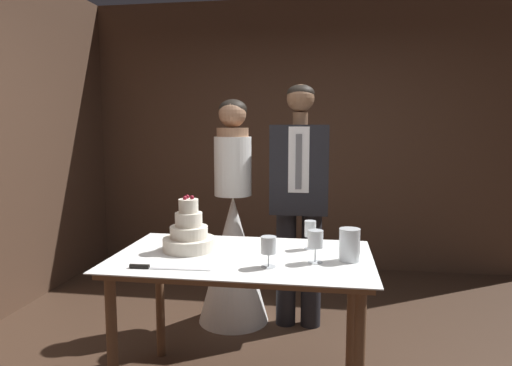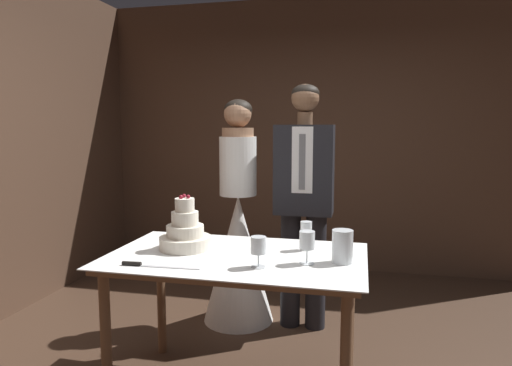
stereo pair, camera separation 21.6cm
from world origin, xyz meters
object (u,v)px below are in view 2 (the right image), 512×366
Objects in this scene: wine_glass_near at (307,242)px; wine_glass_middle at (258,247)px; hurricane_candle at (342,247)px; cake_knife at (146,265)px; bride at (238,241)px; cake_table at (236,271)px; tiered_cake at (185,233)px; wine_glass_far at (306,231)px; groom at (304,195)px.

wine_glass_middle is (-0.23, -0.12, -0.01)m from wine_glass_near.
hurricane_candle reaches higher than wine_glass_near.
bride reaches higher than cake_knife.
bride is (-0.25, 0.95, -0.08)m from cake_table.
tiered_cake reaches higher than wine_glass_far.
wine_glass_far is at bearing -51.22° from bride.
wine_glass_near is at bearing -57.67° from bride.
groom is (0.57, 0.89, 0.11)m from tiered_cake.
cake_table is 4.43× the size of tiered_cake.
tiered_cake is at bearing 153.43° from wine_glass_middle.
tiered_cake is 1.92× the size of wine_glass_far.
wine_glass_far reaches higher than cake_knife.
tiered_cake reaches higher than cake_knife.
tiered_cake is 1.07m from groom.
tiered_cake is 0.19× the size of bride.
cake_knife is at bearing -146.66° from wine_glass_far.
wine_glass_near is at bearing -10.17° from tiered_cake.
groom reaches higher than wine_glass_near.
wine_glass_near is at bearing -82.13° from wine_glass_far.
cake_knife is at bearing -96.39° from bride.
bride is at bearing 110.15° from wine_glass_middle.
cake_table is 8.50× the size of wine_glass_far.
bride is (-0.42, 1.14, -0.28)m from wine_glass_middle.
cake_knife is at bearing -100.95° from tiered_cake.
groom reaches higher than hurricane_candle.
hurricane_candle is 0.10× the size of groom.
wine_glass_near is (0.40, -0.07, 0.21)m from cake_table.
cake_table is 0.99m from bride.
wine_glass_middle reaches higher than cake_table.
wine_glass_far reaches higher than cake_table.
wine_glass_near reaches higher than wine_glass_far.
cake_table is at bearing -104.78° from groom.
wine_glass_middle is 0.09× the size of groom.
hurricane_candle reaches higher than cake_table.
cake_table is at bearing -75.23° from bride.
wine_glass_middle is at bearing 8.65° from cake_knife.
wine_glass_near is at bearing 13.26° from cake_knife.
wine_glass_far is (0.75, 0.49, 0.10)m from cake_knife.
cake_table is 3.41× the size of cake_knife.
cake_knife is 0.83m from wine_glass_near.
hurricane_candle is at bearing -4.61° from tiered_cake.
wine_glass_near reaches higher than wine_glass_middle.
tiered_cake reaches higher than cake_table.
wine_glass_far is 0.96× the size of hurricane_candle.
hurricane_candle is at bearing 22.96° from wine_glass_middle.
bride reaches higher than wine_glass_middle.
hurricane_candle is 0.10× the size of bride.
wine_glass_middle is 0.91× the size of hurricane_candle.
groom is at bearing 85.77° from wine_glass_middle.
wine_glass_far is 0.10× the size of bride.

